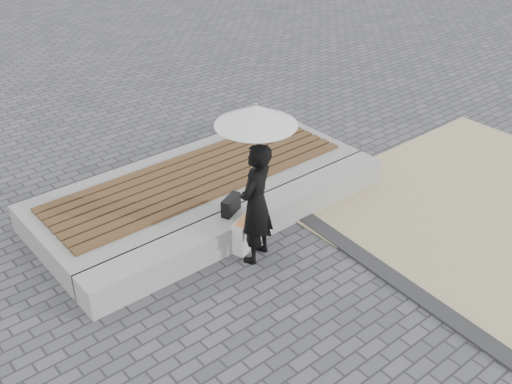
% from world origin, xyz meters
% --- Properties ---
extents(ground, '(80.00, 80.00, 0.00)m').
position_xyz_m(ground, '(0.00, 0.00, 0.00)').
color(ground, '#4F4E53').
rests_on(ground, ground).
extents(terrazzo_zone, '(5.00, 5.00, 0.02)m').
position_xyz_m(terrazzo_zone, '(3.20, -0.50, 0.01)').
color(terrazzo_zone, '#C2B08B').
rests_on(terrazzo_zone, ground).
extents(edging_band, '(0.61, 5.20, 0.04)m').
position_xyz_m(edging_band, '(0.75, -0.50, 0.02)').
color(edging_band, '#2A2A2C').
rests_on(edging_band, ground).
extents(seating_ledge, '(5.00, 0.45, 0.40)m').
position_xyz_m(seating_ledge, '(0.00, 1.60, 0.20)').
color(seating_ledge, '#999894').
rests_on(seating_ledge, ground).
extents(timber_platform, '(5.00, 2.00, 0.40)m').
position_xyz_m(timber_platform, '(0.00, 2.80, 0.20)').
color(timber_platform, gray).
rests_on(timber_platform, ground).
extents(timber_decking, '(4.60, 1.40, 0.04)m').
position_xyz_m(timber_decking, '(0.00, 2.80, 0.42)').
color(timber_decking, brown).
rests_on(timber_decking, timber_platform).
extents(woman, '(0.71, 0.60, 1.65)m').
position_xyz_m(woman, '(-0.26, 1.13, 0.83)').
color(woman, black).
rests_on(woman, ground).
extents(parasol, '(0.99, 0.99, 1.26)m').
position_xyz_m(parasol, '(-0.26, 1.13, 2.04)').
color(parasol, '#A9A9AE').
rests_on(parasol, ground).
extents(handbag, '(0.37, 0.25, 0.24)m').
position_xyz_m(handbag, '(-0.23, 1.70, 0.52)').
color(handbag, black).
rests_on(handbag, seating_ledge).
extents(canvas_tote, '(0.46, 0.31, 0.45)m').
position_xyz_m(canvas_tote, '(-0.24, 1.37, 0.22)').
color(canvas_tote, silver).
rests_on(canvas_tote, ground).
extents(magazine, '(0.38, 0.34, 0.01)m').
position_xyz_m(magazine, '(-0.24, 1.32, 0.45)').
color(magazine, red).
rests_on(magazine, canvas_tote).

